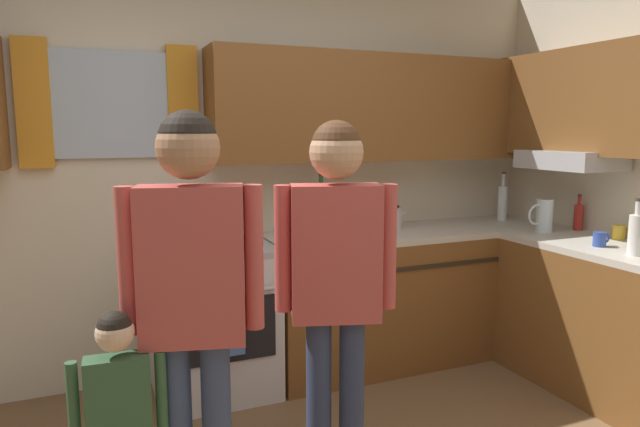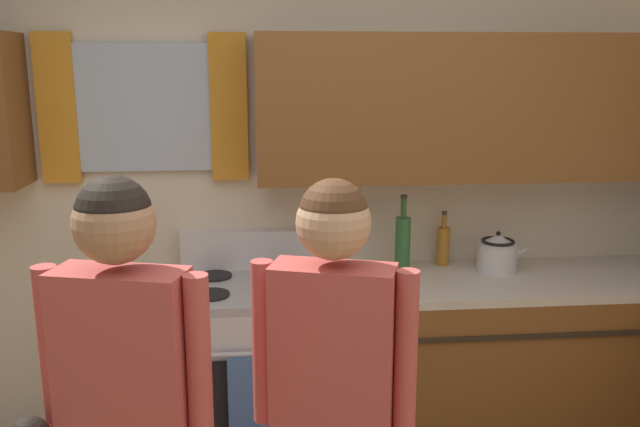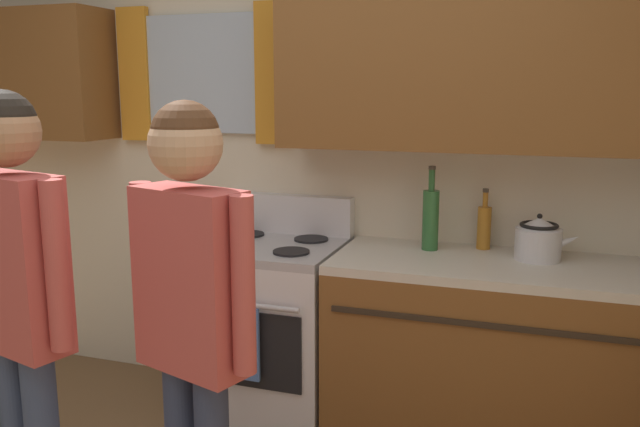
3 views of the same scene
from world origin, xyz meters
The scene contains 7 objects.
back_wall_unit centered at (0.07, 1.82, 1.47)m, with size 4.60×0.42×2.60m.
stove_oven centered at (-0.18, 1.54, 0.47)m, with size 0.70×0.67×1.10m.
bottle_wine_green centered at (0.58, 1.68, 1.05)m, with size 0.08×0.08×0.39m.
bottle_oil_amber centered at (0.82, 1.77, 1.01)m, with size 0.06×0.06×0.29m.
stovetop_kettle centered at (1.07, 1.65, 1.00)m, with size 0.27×0.20×0.21m.
adult_holding_child centered at (-0.51, 0.28, 1.03)m, with size 0.49×0.25×1.64m.
adult_in_plaid centered at (0.08, 0.35, 1.02)m, with size 0.48×0.26×1.61m.
Camera 3 is at (1.07, -1.33, 1.64)m, focal length 36.91 mm.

